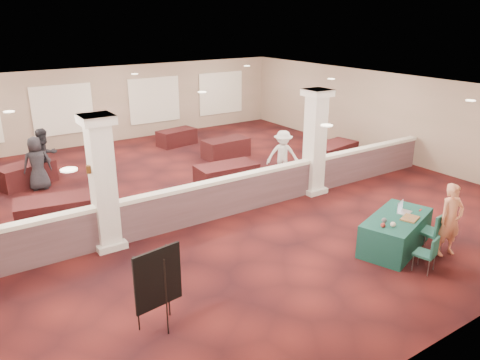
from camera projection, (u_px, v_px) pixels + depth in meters
ground at (205, 197)px, 14.24m from camera, size 16.00×16.00×0.00m
wall_back at (111, 105)px, 19.95m from camera, size 16.00×0.04×3.20m
wall_front at (453, 258)px, 7.44m from camera, size 16.00×0.04×3.20m
wall_right at (385, 115)px, 17.90m from camera, size 0.04×16.00×3.20m
ceiling at (202, 91)px, 13.16m from camera, size 16.00×16.00×0.02m
partition_wall at (232, 195)px, 12.87m from camera, size 15.60×0.28×1.10m
column_left at (103, 182)px, 10.67m from camera, size 0.72×0.72×3.20m
column_right at (315, 141)px, 14.09m from camera, size 0.72×0.72×3.20m
sconce_left at (89, 169)px, 10.41m from camera, size 0.12×0.12×0.18m
sconce_right at (113, 165)px, 10.70m from camera, size 0.12×0.12×0.18m
near_table at (395, 232)px, 11.03m from camera, size 2.31×1.66×0.80m
conf_chair_main at (434, 229)px, 10.77m from camera, size 0.54×0.54×0.99m
conf_chair_side at (429, 252)px, 9.97m from camera, size 0.50×0.50×0.82m
easel_board at (158, 279)px, 8.00m from camera, size 0.91×0.50×1.56m
woman at (450, 220)px, 10.59m from camera, size 0.70×0.56×1.72m
far_table_front_left at (57, 213)px, 12.11m from camera, size 2.09×1.28×0.79m
far_table_front_center at (227, 176)px, 14.85m from camera, size 1.98×1.08×0.78m
far_table_front_right at (333, 153)px, 17.30m from camera, size 2.03×1.26×0.77m
far_table_back_left at (26, 175)px, 15.13m from camera, size 1.93×1.41×0.71m
far_table_back_center at (177, 137)px, 19.77m from camera, size 1.73×1.08×0.66m
far_table_back_right at (226, 148)px, 18.07m from camera, size 1.81×0.97×0.72m
attendee_a at (45, 156)px, 15.15m from camera, size 1.00×0.85×1.82m
attendee_b at (283, 155)px, 15.53m from camera, size 1.16×0.97×1.66m
attendee_c at (321, 132)px, 18.85m from camera, size 0.94×0.90×1.51m
attendee_d at (37, 164)px, 14.58m from camera, size 0.88×0.53×1.71m
laptop_base at (405, 212)px, 11.11m from camera, size 0.42×0.36×0.02m
laptop_screen at (400, 206)px, 11.14m from camera, size 0.35×0.13×0.24m
screen_glow at (400, 207)px, 11.14m from camera, size 0.31×0.11×0.21m
knitting at (410, 218)px, 10.78m from camera, size 0.52×0.45×0.03m
yarn_cream at (393, 224)px, 10.37m from camera, size 0.12×0.12×0.12m
yarn_red at (383, 225)px, 10.34m from camera, size 0.11×0.11×0.11m
yarn_grey at (384, 220)px, 10.59m from camera, size 0.11×0.11×0.11m
scissors at (420, 210)px, 11.26m from camera, size 0.14×0.07×0.01m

